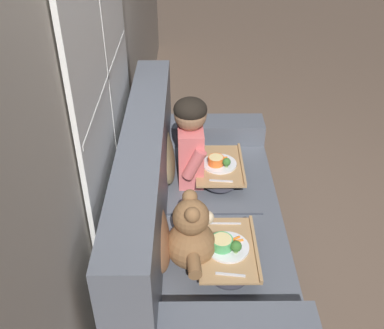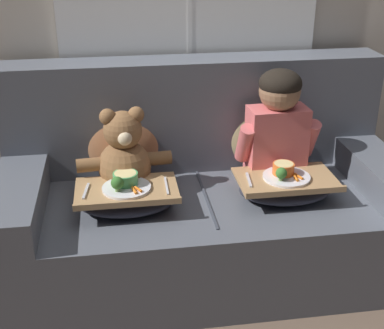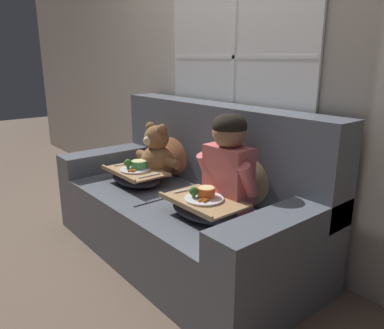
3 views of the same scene
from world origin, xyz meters
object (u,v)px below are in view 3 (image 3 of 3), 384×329
object	(u,v)px
couch	(188,204)
lap_tray_teddy	(136,176)
throw_pillow_behind_child	(248,172)
lap_tray_child	(204,207)
child_figure	(228,158)
teddy_bear	(156,156)
throw_pillow_behind_teddy	(175,150)

from	to	relation	value
couch	lap_tray_teddy	size ratio (longest dim) A/B	4.18
throw_pillow_behind_child	lap_tray_child	xyz separation A→B (m)	(-0.00, -0.36, -0.14)
throw_pillow_behind_child	child_figure	distance (m)	0.21
couch	teddy_bear	size ratio (longest dim) A/B	4.23
teddy_bear	lap_tray_child	distance (m)	0.77
throw_pillow_behind_child	teddy_bear	bearing A→B (deg)	-166.70
lap_tray_teddy	lap_tray_child	bearing A→B (deg)	-0.04
couch	lap_tray_teddy	bearing A→B (deg)	-154.55
throw_pillow_behind_teddy	couch	bearing A→B (deg)	-25.78
throw_pillow_behind_child	couch	bearing A→B (deg)	-154.22
child_figure	throw_pillow_behind_teddy	bearing A→B (deg)	167.05
teddy_bear	lap_tray_child	size ratio (longest dim) A/B	0.98
couch	throw_pillow_behind_teddy	world-z (taller)	couch
lap_tray_child	throw_pillow_behind_child	bearing A→B (deg)	89.85
child_figure	couch	bearing A→B (deg)	-178.67
couch	teddy_bear	distance (m)	0.46
child_figure	teddy_bear	distance (m)	0.76
teddy_bear	lap_tray_teddy	distance (m)	0.22
couch	lap_tray_child	xyz separation A→B (m)	(0.37, -0.18, 0.14)
couch	teddy_bear	xyz separation A→B (m)	(-0.37, 0.00, 0.26)
couch	teddy_bear	bearing A→B (deg)	179.41
throw_pillow_behind_teddy	lap_tray_child	world-z (taller)	throw_pillow_behind_teddy
couch	throw_pillow_behind_teddy	bearing A→B (deg)	154.22
throw_pillow_behind_child	child_figure	xyz separation A→B (m)	(0.00, -0.17, 0.12)
child_figure	lap_tray_child	world-z (taller)	child_figure
teddy_bear	couch	bearing A→B (deg)	-0.59
teddy_bear	lap_tray_teddy	world-z (taller)	teddy_bear
couch	throw_pillow_behind_child	distance (m)	0.50
couch	throw_pillow_behind_child	world-z (taller)	couch
teddy_bear	lap_tray_teddy	bearing A→B (deg)	-90.35
couch	lap_tray_child	size ratio (longest dim) A/B	4.17
throw_pillow_behind_child	child_figure	world-z (taller)	child_figure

